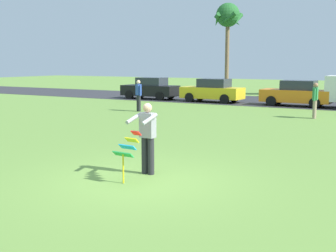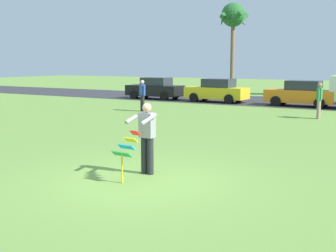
% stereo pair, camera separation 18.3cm
% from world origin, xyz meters
% --- Properties ---
extents(ground_plane, '(120.00, 120.00, 0.00)m').
position_xyz_m(ground_plane, '(0.00, 0.00, 0.00)').
color(ground_plane, olive).
extents(road_strip, '(120.00, 8.00, 0.01)m').
position_xyz_m(road_strip, '(0.00, 21.35, 0.01)').
color(road_strip, '#2D2D33').
rests_on(road_strip, ground).
extents(person_kite_flyer, '(0.55, 0.67, 1.73)m').
position_xyz_m(person_kite_flyer, '(-0.16, 0.55, 0.95)').
color(person_kite_flyer, '#26262B').
rests_on(person_kite_flyer, ground).
extents(kite_held, '(0.52, 0.65, 1.14)m').
position_xyz_m(kite_held, '(-0.20, -0.24, 0.76)').
color(kite_held, red).
rests_on(kite_held, ground).
extents(parked_car_black, '(4.21, 1.86, 1.60)m').
position_xyz_m(parked_car_black, '(-11.40, 18.95, 0.77)').
color(parked_car_black, black).
rests_on(parked_car_black, ground).
extents(parked_car_yellow, '(4.25, 1.94, 1.60)m').
position_xyz_m(parked_car_yellow, '(-6.42, 18.95, 0.77)').
color(parked_car_yellow, yellow).
rests_on(parked_car_yellow, ground).
extents(parked_car_orange, '(4.22, 1.88, 1.60)m').
position_xyz_m(parked_car_orange, '(-0.77, 18.95, 0.77)').
color(parked_car_orange, orange).
rests_on(parked_car_orange, ground).
extents(palm_tree_left_near, '(2.58, 2.71, 7.91)m').
position_xyz_m(palm_tree_left_near, '(-9.12, 28.39, 6.54)').
color(palm_tree_left_near, brown).
rests_on(palm_tree_left_near, ground).
extents(person_walker_near, '(0.49, 0.38, 1.73)m').
position_xyz_m(person_walker_near, '(-7.77, 11.79, 0.93)').
color(person_walker_near, '#26262B').
rests_on(person_walker_near, ground).
extents(person_walker_far, '(0.23, 0.57, 1.73)m').
position_xyz_m(person_walker_far, '(1.36, 13.38, 0.93)').
color(person_walker_far, gray).
rests_on(person_walker_far, ground).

